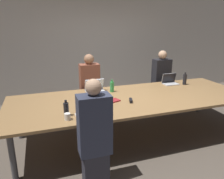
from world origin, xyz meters
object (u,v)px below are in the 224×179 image
Objects in this scene: bottle_near_left at (66,109)px; person_far_right at (161,81)px; laptop_far_midleft at (95,88)px; bottle_far_right at (185,79)px; cup_near_left at (67,117)px; person_far_midleft at (90,89)px; laptop_near_left at (88,113)px; stapler at (131,100)px; person_near_left at (95,136)px; laptop_far_right at (170,81)px; bottle_far_midleft at (112,87)px.

person_far_right is at bearing 31.99° from bottle_near_left.
bottle_far_right is at bearing -3.90° from laptop_far_midleft.
cup_near_left is 1.71m from person_far_midleft.
person_far_right is 2.73m from laptop_near_left.
laptop_near_left is at bearing -135.35° from stapler.
bottle_near_left reaches higher than stapler.
person_near_left reaches higher than laptop_far_midleft.
cup_near_left is at bearing -7.94° from laptop_near_left.
person_near_left is at bearing -118.55° from stapler.
person_far_right is 6.02× the size of bottle_near_left.
bottle_far_right is 0.84× the size of laptop_near_left.
laptop_near_left is at bearing -141.83° from person_far_right.
cup_near_left is at bearing -55.74° from person_near_left.
person_near_left is 1.58m from laptop_far_midleft.
laptop_far_right reaches higher than stapler.
person_far_right is at bearing -136.31° from person_near_left.
bottle_near_left is (-2.58, -0.85, -0.01)m from bottle_far_right.
person_far_midleft is at bearing 127.27° from stapler.
cup_near_left is (-2.59, -0.99, -0.07)m from bottle_far_right.
cup_near_left is at bearing -91.69° from bottle_near_left.
laptop_far_right is at bearing 5.52° from bottle_far_midleft.
bottle_near_left is at bearing -149.94° from stapler.
bottle_far_midleft is at bearing -62.28° from person_far_midleft.
person_far_right is at bearing 34.24° from cup_near_left.
person_near_left is 5.95× the size of bottle_far_midleft.
bottle_near_left is 1.11m from stapler.
bottle_far_midleft reaches higher than stapler.
person_far_right is 5.97× the size of bottle_far_midleft.
bottle_far_midleft is at bearing 179.81° from bottle_far_right.
person_near_left is (-0.00, -0.36, -0.16)m from laptop_near_left.
person_far_midleft is (0.39, 1.97, 0.01)m from person_near_left.
bottle_far_midleft is (0.97, 0.99, 0.06)m from cup_near_left.
cup_near_left is 0.15m from bottle_near_left.
person_far_midleft is (-1.75, -0.08, 0.00)m from person_far_right.
laptop_near_left is 2.01× the size of stapler.
cup_near_left is at bearing -145.76° from person_far_right.
person_far_right reaches higher than stapler.
person_far_right is at bearing 104.87° from bottle_far_right.
person_far_midleft reaches higher than person_near_left.
laptop_far_midleft is (-1.92, 0.13, -0.04)m from bottle_far_right.
bottle_near_left is 1.29m from bottle_far_midleft.
laptop_far_midleft is (0.39, 1.16, -0.01)m from laptop_near_left.
stapler is at bearing -70.70° from person_far_midleft.
bottle_far_right reaches higher than cup_near_left.
person_near_left reaches higher than cup_near_left.
laptop_far_right is 1.20× the size of bottle_far_right.
laptop_near_left reaches higher than cup_near_left.
bottle_near_left is at bearing -63.45° from person_near_left.
bottle_far_right is 1.62m from bottle_far_midleft.
laptop_far_midleft reaches higher than bottle_near_left.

